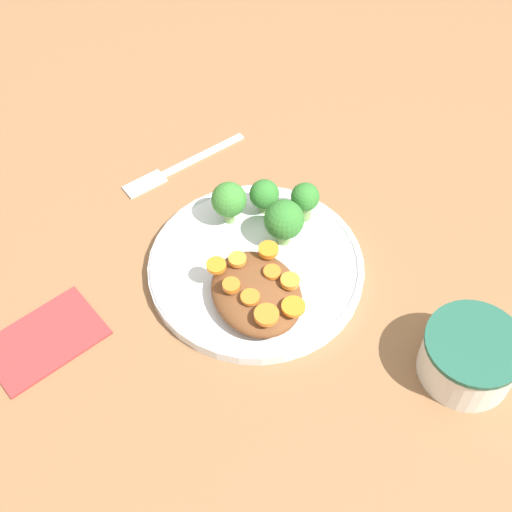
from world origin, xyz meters
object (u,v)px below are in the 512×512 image
(plate, at_px, (256,266))
(fork, at_px, (174,169))
(napkin, at_px, (44,339))
(dip_bowl, at_px, (470,355))

(plate, bearing_deg, fork, -82.45)
(plate, relative_size, napkin, 1.79)
(plate, bearing_deg, dip_bowl, 123.80)
(plate, relative_size, dip_bowl, 2.46)
(plate, distance_m, napkin, 0.25)
(plate, height_order, fork, plate)
(dip_bowl, relative_size, napkin, 0.73)
(plate, distance_m, fork, 0.20)
(plate, bearing_deg, napkin, -3.35)
(dip_bowl, bearing_deg, napkin, -30.13)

